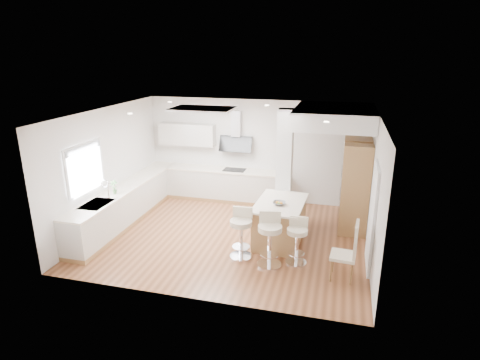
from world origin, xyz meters
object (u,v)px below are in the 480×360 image
(peninsula, at_px, (280,222))
(dining_chair, at_px, (349,249))
(bar_stool_a, at_px, (241,231))
(bar_stool_b, at_px, (270,237))
(bar_stool_c, at_px, (297,238))

(peninsula, height_order, dining_chair, dining_chair)
(bar_stool_a, bearing_deg, peninsula, 52.09)
(bar_stool_b, distance_m, bar_stool_c, 0.55)
(bar_stool_b, relative_size, bar_stool_c, 1.14)
(peninsula, distance_m, bar_stool_b, 1.08)
(peninsula, distance_m, bar_stool_a, 1.11)
(bar_stool_a, xyz_separation_m, dining_chair, (2.11, -0.34, 0.03))
(bar_stool_b, xyz_separation_m, dining_chair, (1.49, -0.16, 0.01))
(bar_stool_a, height_order, bar_stool_b, bar_stool_b)
(bar_stool_c, height_order, dining_chair, dining_chair)
(bar_stool_b, bearing_deg, dining_chair, -17.51)
(bar_stool_b, relative_size, dining_chair, 0.94)
(peninsula, bearing_deg, dining_chair, -37.42)
(bar_stool_b, height_order, bar_stool_c, bar_stool_b)
(bar_stool_a, bearing_deg, bar_stool_c, -0.25)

